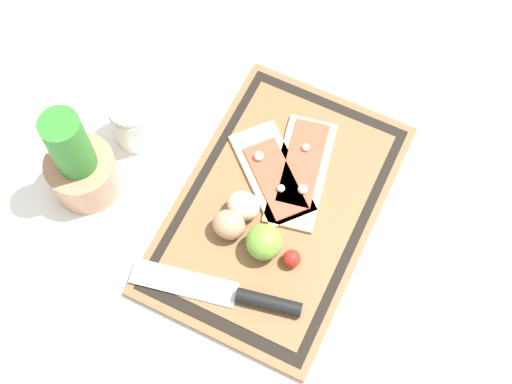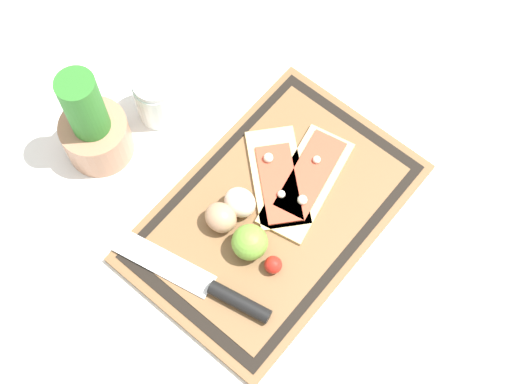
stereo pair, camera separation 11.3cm
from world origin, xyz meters
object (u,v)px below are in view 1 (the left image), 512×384
(pizza_slice_near, at_px, (302,170))
(herb_pot, at_px, (79,165))
(pizza_slice_far, at_px, (272,174))
(knife, at_px, (244,297))
(lime, at_px, (264,242))
(egg_pink, at_px, (244,206))
(cherry_tomato_red, at_px, (292,259))
(egg_brown, at_px, (229,225))
(sauce_jar, at_px, (135,122))

(pizza_slice_near, bearing_deg, herb_pot, 118.36)
(pizza_slice_far, xyz_separation_m, knife, (-0.20, -0.05, 0.00))
(pizza_slice_far, relative_size, lime, 3.31)
(pizza_slice_far, bearing_deg, egg_pink, 169.72)
(cherry_tomato_red, relative_size, herb_pot, 0.14)
(pizza_slice_near, xyz_separation_m, herb_pot, (-0.17, 0.31, 0.05))
(knife, relative_size, egg_brown, 5.08)
(egg_brown, height_order, lime, lime)
(egg_pink, height_order, herb_pot, herb_pot)
(pizza_slice_near, relative_size, lime, 3.74)
(egg_pink, relative_size, sauce_jar, 0.55)
(pizza_slice_near, xyz_separation_m, sauce_jar, (-0.05, 0.28, 0.02))
(herb_pot, bearing_deg, egg_pink, -76.28)
(cherry_tomato_red, bearing_deg, sauce_jar, 73.47)
(lime, relative_size, herb_pot, 0.28)
(egg_brown, bearing_deg, pizza_slice_far, -9.91)
(lime, relative_size, sauce_jar, 0.60)
(pizza_slice_near, xyz_separation_m, lime, (-0.15, -0.00, 0.02))
(pizza_slice_far, relative_size, herb_pot, 0.93)
(cherry_tomato_red, distance_m, sauce_jar, 0.34)
(pizza_slice_near, distance_m, cherry_tomato_red, 0.16)
(egg_pink, relative_size, cherry_tomato_red, 1.89)
(egg_pink, bearing_deg, pizza_slice_far, -10.28)
(cherry_tomato_red, height_order, herb_pot, herb_pot)
(egg_brown, xyz_separation_m, egg_pink, (0.04, -0.01, 0.00))
(pizza_slice_near, xyz_separation_m, pizza_slice_far, (-0.03, 0.04, 0.00))
(pizza_slice_far, relative_size, egg_brown, 3.56)
(pizza_slice_near, distance_m, egg_pink, 0.12)
(knife, height_order, herb_pot, herb_pot)
(egg_pink, bearing_deg, egg_brown, 170.83)
(knife, height_order, egg_brown, egg_brown)
(egg_brown, bearing_deg, knife, -142.03)
(egg_brown, relative_size, cherry_tomato_red, 1.89)
(pizza_slice_near, relative_size, egg_pink, 4.02)
(egg_brown, distance_m, lime, 0.06)
(pizza_slice_far, xyz_separation_m, lime, (-0.12, -0.04, 0.02))
(herb_pot, bearing_deg, egg_brown, -84.61)
(egg_brown, bearing_deg, herb_pot, 95.39)
(knife, xyz_separation_m, cherry_tomato_red, (0.08, -0.04, 0.01))
(sauce_jar, bearing_deg, lime, -108.96)
(egg_brown, height_order, herb_pot, herb_pot)
(pizza_slice_far, bearing_deg, pizza_slice_near, -55.77)
(egg_brown, xyz_separation_m, cherry_tomato_red, (-0.00, -0.11, -0.01))
(knife, bearing_deg, pizza_slice_far, 13.51)
(cherry_tomato_red, bearing_deg, lime, 88.91)
(pizza_slice_near, bearing_deg, cherry_tomato_red, -161.37)
(lime, height_order, cherry_tomato_red, lime)
(herb_pot, distance_m, sauce_jar, 0.12)
(knife, height_order, sauce_jar, sauce_jar)
(lime, bearing_deg, knife, -175.09)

